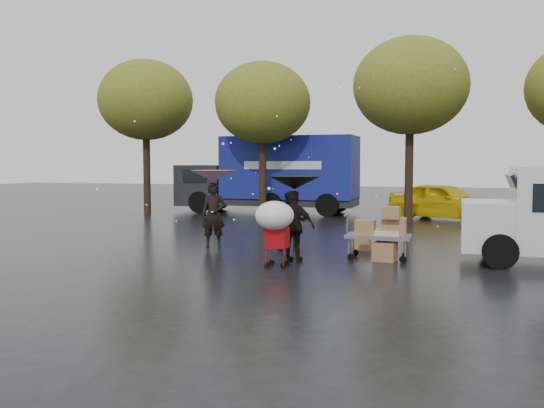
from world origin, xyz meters
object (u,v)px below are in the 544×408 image
(person_black, at_px, (294,226))
(shopping_cart, at_px, (275,219))
(vendor_cart, at_px, (382,229))
(blue_truck, at_px, (273,175))
(person_pink, at_px, (214,215))
(yellow_taxi, at_px, (444,201))

(person_black, height_order, shopping_cart, person_black)
(vendor_cart, bearing_deg, person_black, -153.32)
(shopping_cart, distance_m, blue_truck, 14.12)
(blue_truck, bearing_deg, vendor_cart, -60.87)
(person_pink, height_order, person_black, person_pink)
(person_pink, relative_size, person_black, 1.07)
(shopping_cart, relative_size, yellow_taxi, 0.33)
(person_pink, height_order, blue_truck, blue_truck)
(person_black, relative_size, shopping_cart, 1.13)
(blue_truck, bearing_deg, yellow_taxi, -8.20)
(person_black, relative_size, vendor_cart, 1.09)
(shopping_cart, bearing_deg, person_black, 77.78)
(yellow_taxi, bearing_deg, vendor_cart, -161.35)
(yellow_taxi, bearing_deg, person_black, -169.94)
(person_pink, bearing_deg, person_black, -47.99)
(person_pink, relative_size, vendor_cart, 1.16)
(vendor_cart, height_order, yellow_taxi, yellow_taxi)
(vendor_cart, bearing_deg, blue_truck, 119.13)
(yellow_taxi, bearing_deg, blue_truck, 106.69)
(person_black, height_order, vendor_cart, person_black)
(person_black, bearing_deg, person_pink, -27.17)
(vendor_cart, distance_m, blue_truck, 13.31)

